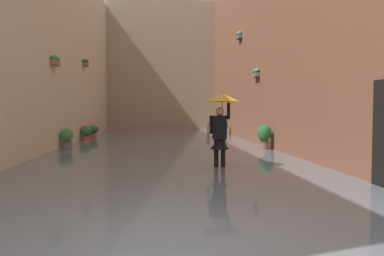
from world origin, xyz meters
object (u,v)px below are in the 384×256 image
potted_plant_far_right (93,131)px  potted_plant_near_left (264,136)px  potted_plant_mid_right (86,133)px  potted_plant_near_right (67,138)px  potted_plant_mid_left (224,128)px  person_wading (221,116)px

potted_plant_far_right → potted_plant_near_left: (-7.63, 6.92, 0.13)m
potted_plant_near_left → potted_plant_mid_right: potted_plant_near_left is taller
potted_plant_near_left → potted_plant_near_right: potted_plant_near_left is taller
potted_plant_far_right → potted_plant_near_right: 5.75m
potted_plant_far_right → potted_plant_mid_left: 7.74m
potted_plant_near_left → potted_plant_far_right: bearing=-42.2°
potted_plant_far_right → potted_plant_near_left: potted_plant_near_left is taller
potted_plant_near_left → potted_plant_near_right: size_ratio=1.21×
person_wading → potted_plant_near_left: 4.93m
potted_plant_near_left → person_wading: bearing=60.3°
person_wading → potted_plant_mid_left: person_wading is taller
person_wading → potted_plant_mid_left: bearing=-100.6°
potted_plant_near_left → potted_plant_near_right: bearing=-8.7°
person_wading → potted_plant_near_left: (-2.41, -4.21, -0.86)m
potted_plant_far_right → potted_plant_near_left: size_ratio=0.74×
potted_plant_near_left → potted_plant_mid_right: bearing=-33.4°
potted_plant_far_right → potted_plant_mid_right: (0.02, 1.89, -0.01)m
person_wading → potted_plant_near_right: 7.59m
potted_plant_near_left → potted_plant_mid_left: size_ratio=1.14×
potted_plant_near_right → potted_plant_mid_left: size_ratio=0.94×
potted_plant_near_left → potted_plant_mid_left: potted_plant_near_left is taller
potted_plant_near_right → potted_plant_mid_left: (-7.62, -7.30, 0.05)m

